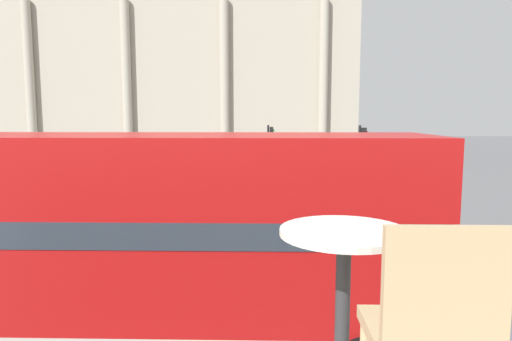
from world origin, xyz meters
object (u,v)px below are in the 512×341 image
object	(u,v)px
traffic_light_mid	(361,158)
pedestrian_grey	(157,226)
cafe_dining_table	(343,270)
plaza_building_left	(188,71)
cafe_chair_0	(431,330)
traffic_light_far	(269,150)
traffic_light_near	(419,193)
pedestrian_yellow	(310,203)
double_decker_bus	(147,234)

from	to	relation	value
traffic_light_mid	pedestrian_grey	distance (m)	9.78
cafe_dining_table	plaza_building_left	distance (m)	51.31
cafe_dining_table	cafe_chair_0	size ratio (longest dim) A/B	0.80
plaza_building_left	traffic_light_far	world-z (taller)	plaza_building_left
traffic_light_near	pedestrian_yellow	xyz separation A→B (m)	(-2.86, 4.53, -1.19)
traffic_light_mid	cafe_chair_0	bearing A→B (deg)	-100.89
plaza_building_left	traffic_light_far	size ratio (longest dim) A/B	9.18
cafe_dining_table	pedestrian_yellow	distance (m)	16.47
cafe_dining_table	pedestrian_yellow	world-z (taller)	cafe_dining_table
plaza_building_left	traffic_light_mid	xyz separation A→B (m)	(13.03, -32.25, -6.80)
pedestrian_grey	pedestrian_yellow	bearing A→B (deg)	-125.73
cafe_dining_table	traffic_light_near	world-z (taller)	cafe_dining_table
traffic_light_mid	cafe_dining_table	bearing A→B (deg)	-101.86
traffic_light_far	pedestrian_yellow	size ratio (longest dim) A/B	2.36
double_decker_bus	cafe_dining_table	distance (m)	6.85
traffic_light_mid	traffic_light_far	size ratio (longest dim) A/B	1.03
plaza_building_left	pedestrian_grey	size ratio (longest dim) A/B	20.17
traffic_light_near	pedestrian_grey	distance (m)	8.14
double_decker_bus	traffic_light_mid	bearing A→B (deg)	57.78
cafe_dining_table	pedestrian_grey	world-z (taller)	cafe_dining_table
plaza_building_left	pedestrian_yellow	world-z (taller)	plaza_building_left
pedestrian_yellow	pedestrian_grey	distance (m)	6.73
traffic_light_mid	pedestrian_yellow	bearing A→B (deg)	-143.99
plaza_building_left	traffic_light_mid	distance (m)	35.44
traffic_light_far	plaza_building_left	bearing A→B (deg)	108.75
plaza_building_left	pedestrian_grey	distance (m)	39.54
pedestrian_yellow	double_decker_bus	bearing A→B (deg)	124.47
traffic_light_near	traffic_light_far	world-z (taller)	traffic_light_far
double_decker_bus	pedestrian_yellow	xyz separation A→B (m)	(3.97, 10.00, -1.34)
traffic_light_far	pedestrian_grey	distance (m)	12.19
traffic_light_far	traffic_light_mid	bearing A→B (deg)	-54.47
cafe_chair_0	traffic_light_near	xyz separation A→B (m)	(4.04, 12.20, -1.60)
plaza_building_left	cafe_chair_0	bearing A→B (deg)	-79.41
traffic_light_near	traffic_light_mid	size ratio (longest dim) A/B	0.80
double_decker_bus	pedestrian_yellow	world-z (taller)	double_decker_bus
traffic_light_mid	pedestrian_yellow	size ratio (longest dim) A/B	2.42
traffic_light_mid	traffic_light_far	bearing A→B (deg)	125.53
traffic_light_mid	traffic_light_far	world-z (taller)	traffic_light_mid
cafe_dining_table	cafe_chair_0	distance (m)	0.60
cafe_dining_table	cafe_chair_0	xyz separation A→B (m)	(0.21, -0.56, -0.02)
plaza_building_left	traffic_light_near	bearing A→B (deg)	-70.65
traffic_light_far	cafe_chair_0	bearing A→B (deg)	-89.02
double_decker_bus	traffic_light_near	world-z (taller)	double_decker_bus
traffic_light_far	traffic_light_near	bearing A→B (deg)	-69.30
pedestrian_yellow	traffic_light_mid	bearing A→B (deg)	-87.84
cafe_dining_table	traffic_light_mid	size ratio (longest dim) A/B	0.18
cafe_chair_0	traffic_light_near	bearing A→B (deg)	78.14
double_decker_bus	pedestrian_yellow	bearing A→B (deg)	64.51
traffic_light_near	pedestrian_yellow	bearing A→B (deg)	122.26
cafe_chair_0	pedestrian_grey	bearing A→B (deg)	114.34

